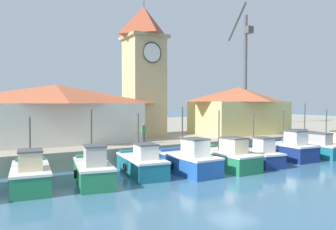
{
  "coord_description": "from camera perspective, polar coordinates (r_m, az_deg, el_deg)",
  "views": [
    {
      "loc": [
        -12.8,
        -15.13,
        4.56
      ],
      "look_at": [
        0.39,
        8.63,
        3.5
      ],
      "focal_mm": 35.0,
      "sensor_mm": 36.0,
      "label": 1
    }
  ],
  "objects": [
    {
      "name": "fishing_boat_right_outer",
      "position": [
        27.91,
        20.27,
        -5.63
      ],
      "size": [
        2.32,
        4.39,
        3.92
      ],
      "color": "navy",
      "rests_on": "ground"
    },
    {
      "name": "fishing_boat_mid_right",
      "position": [
        23.04,
        9.97,
        -7.3
      ],
      "size": [
        2.3,
        5.26,
        4.0
      ],
      "color": "#237A4C",
      "rests_on": "ground"
    },
    {
      "name": "fishing_boat_far_right",
      "position": [
        30.28,
        23.71,
        -5.25
      ],
      "size": [
        2.38,
        5.1,
        4.47
      ],
      "color": "#196B7F",
      "rests_on": "ground"
    },
    {
      "name": "fishing_boat_right_inner",
      "position": [
        24.84,
        15.39,
        -6.79
      ],
      "size": [
        2.33,
        4.39,
        3.68
      ],
      "color": "navy",
      "rests_on": "ground"
    },
    {
      "name": "clock_tower",
      "position": [
        32.46,
        -4.18,
        8.2
      ],
      "size": [
        3.85,
        3.85,
        14.17
      ],
      "color": "tan",
      "rests_on": "quay_wharf"
    },
    {
      "name": "dock_worker_near_tower",
      "position": [
        25.84,
        -4.29,
        -3.13
      ],
      "size": [
        0.34,
        0.22,
        1.62
      ],
      "color": "#33333D",
      "rests_on": "quay_wharf"
    },
    {
      "name": "ground_plane",
      "position": [
        20.34,
        11.11,
        -10.76
      ],
      "size": [
        300.0,
        300.0,
        0.0
      ],
      "primitive_type": "plane",
      "color": "teal"
    },
    {
      "name": "warehouse_right",
      "position": [
        35.15,
        12.24,
        0.91
      ],
      "size": [
        9.6,
        6.23,
        4.84
      ],
      "color": "#E5D17A",
      "rests_on": "quay_wharf"
    },
    {
      "name": "fishing_boat_left_outer",
      "position": [
        18.98,
        -22.83,
        -9.54
      ],
      "size": [
        2.37,
        4.91,
        3.75
      ],
      "color": "#237A4C",
      "rests_on": "ground"
    },
    {
      "name": "fishing_boat_left_inner",
      "position": [
        19.07,
        -12.92,
        -9.3
      ],
      "size": [
        2.51,
        4.91,
        4.16
      ],
      "color": "#237A4C",
      "rests_on": "ground"
    },
    {
      "name": "fishing_boat_end_right",
      "position": [
        32.59,
        26.83,
        -4.82
      ],
      "size": [
        2.06,
        5.11,
        3.96
      ],
      "color": "#196B7F",
      "rests_on": "ground"
    },
    {
      "name": "quay_wharf",
      "position": [
        43.86,
        -11.96,
        -2.93
      ],
      "size": [
        120.0,
        40.0,
        1.3
      ],
      "primitive_type": "cube",
      "color": "#A89E89",
      "rests_on": "ground"
    },
    {
      "name": "fishing_boat_mid_left",
      "position": [
        20.83,
        -4.63,
        -8.4
      ],
      "size": [
        2.4,
        5.04,
        3.86
      ],
      "color": "#196B7F",
      "rests_on": "ground"
    },
    {
      "name": "fishing_boat_center",
      "position": [
        21.29,
        3.53,
        -7.99
      ],
      "size": [
        2.42,
        4.9,
        4.26
      ],
      "color": "#2356A8",
      "rests_on": "ground"
    },
    {
      "name": "warehouse_left",
      "position": [
        28.22,
        -18.84,
        0.36
      ],
      "size": [
        13.18,
        7.16,
        4.7
      ],
      "color": "silver",
      "rests_on": "quay_wharf"
    },
    {
      "name": "port_crane_near",
      "position": [
        50.74,
        13.17,
        5.85
      ],
      "size": [
        4.07,
        9.1,
        18.24
      ],
      "color": "#353539",
      "rests_on": "quay_wharf"
    }
  ]
}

